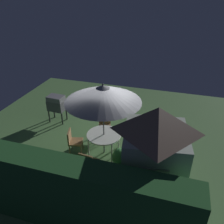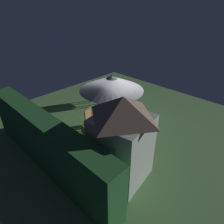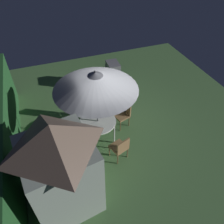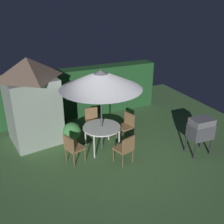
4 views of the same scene
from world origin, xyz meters
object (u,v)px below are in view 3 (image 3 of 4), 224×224
(chair_near_shed, at_px, (120,147))
(chair_toward_hedge, at_px, (82,109))
(patio_umbrella, at_px, (95,81))
(garden_shed, at_px, (60,168))
(chair_far_side, at_px, (123,113))
(bbq_grill, at_px, (113,70))
(chair_toward_house, at_px, (61,133))
(patio_table, at_px, (98,122))
(potted_plant_by_shed, at_px, (86,151))

(chair_near_shed, relative_size, chair_toward_hedge, 1.00)
(patio_umbrella, distance_m, chair_toward_hedge, 2.10)
(garden_shed, distance_m, chair_far_side, 3.42)
(bbq_grill, distance_m, chair_toward_house, 3.71)
(chair_near_shed, distance_m, chair_toward_hedge, 2.21)
(patio_table, bearing_deg, chair_near_shed, -160.85)
(chair_toward_house, bearing_deg, chair_toward_hedge, -44.41)
(patio_umbrella, bearing_deg, chair_near_shed, -160.85)
(bbq_grill, bearing_deg, chair_toward_house, 133.16)
(garden_shed, xyz_separation_m, chair_far_side, (2.16, -2.48, -0.93))
(patio_table, height_order, patio_umbrella, patio_umbrella)
(garden_shed, bearing_deg, chair_near_shed, -66.83)
(chair_far_side, height_order, potted_plant_by_shed, chair_far_side)
(garden_shed, xyz_separation_m, chair_near_shed, (0.78, -1.82, -0.93))
(patio_table, distance_m, chair_far_side, 1.10)
(garden_shed, xyz_separation_m, bbq_grill, (4.48, -2.94, -0.60))
(patio_umbrella, bearing_deg, chair_far_side, -72.91)
(patio_umbrella, height_order, bbq_grill, patio_umbrella)
(patio_umbrella, bearing_deg, chair_toward_hedge, 15.80)
(bbq_grill, height_order, chair_toward_house, bbq_grill)
(patio_table, distance_m, chair_toward_house, 1.22)
(patio_table, bearing_deg, potted_plant_by_shed, 141.34)
(chair_toward_house, height_order, potted_plant_by_shed, chair_toward_house)
(patio_table, distance_m, potted_plant_by_shed, 1.06)
(patio_umbrella, relative_size, chair_toward_hedge, 2.95)
(chair_near_shed, height_order, chair_toward_house, same)
(chair_toward_house, bearing_deg, patio_umbrella, -95.32)
(patio_table, bearing_deg, patio_umbrella, -90.00)
(garden_shed, relative_size, chair_near_shed, 3.17)
(chair_near_shed, xyz_separation_m, potted_plant_by_shed, (0.27, 1.01, -0.08))
(patio_umbrella, distance_m, chair_near_shed, 2.12)
(patio_table, distance_m, chair_near_shed, 1.15)
(patio_table, distance_m, bbq_grill, 3.03)
(patio_table, height_order, chair_toward_house, chair_toward_house)
(chair_toward_house, relative_size, potted_plant_by_shed, 1.15)
(chair_near_shed, bearing_deg, chair_far_side, -25.54)
(chair_toward_hedge, height_order, chair_toward_house, same)
(potted_plant_by_shed, bearing_deg, patio_table, -38.66)
(patio_table, relative_size, chair_near_shed, 1.32)
(chair_toward_house, distance_m, potted_plant_by_shed, 1.07)
(bbq_grill, distance_m, chair_far_side, 2.39)
(patio_umbrella, xyz_separation_m, potted_plant_by_shed, (-0.80, 0.64, -1.87))
(potted_plant_by_shed, bearing_deg, garden_shed, 142.32)
(garden_shed, distance_m, chair_toward_hedge, 3.24)
(bbq_grill, relative_size, chair_toward_hedge, 1.33)
(chair_toward_hedge, bearing_deg, chair_toward_house, 135.59)
(potted_plant_by_shed, bearing_deg, bbq_grill, -31.83)
(chair_far_side, bearing_deg, garden_shed, 131.10)
(chair_near_shed, distance_m, chair_far_side, 1.54)
(patio_table, relative_size, patio_umbrella, 0.45)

